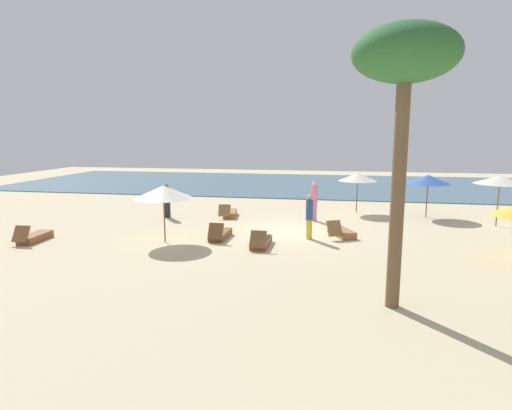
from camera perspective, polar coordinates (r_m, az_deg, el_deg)
name	(u,v)px	position (r m, az deg, el deg)	size (l,w,h in m)	color
ground_plane	(288,232)	(18.42, 4.28, -3.55)	(60.00, 60.00, 0.00)	beige
ocean_water	(312,184)	(35.13, 7.35, 2.72)	(48.00, 16.00, 0.06)	#476B7F
umbrella_0	(163,192)	(16.74, -12.14, 1.69)	(2.22, 2.22, 2.19)	brown
umbrella_2	(500,180)	(22.02, 29.55, 2.89)	(2.18, 2.18, 2.27)	olive
umbrella_3	(428,179)	(22.87, 21.80, 3.16)	(2.14, 2.14, 2.11)	brown
umbrella_4	(358,177)	(23.06, 13.29, 3.61)	(1.98, 1.98, 2.09)	brown
lounger_0	(341,232)	(17.90, 11.17, -3.54)	(1.23, 1.73, 0.74)	olive
lounger_1	(34,237)	(18.84, -27.28, -3.78)	(0.68, 1.68, 0.73)	brown
lounger_2	(220,234)	(17.24, -4.78, -3.89)	(0.62, 1.64, 0.74)	brown
lounger_3	(230,213)	(21.67, -3.51, -1.10)	(0.85, 1.76, 0.69)	olive
lounger_4	(261,242)	(16.03, 0.65, -4.87)	(0.61, 1.68, 0.71)	brown
person_0	(314,201)	(20.65, 7.70, 0.56)	(0.42, 0.42, 1.89)	#D17299
person_2	(167,201)	(21.76, -11.68, 0.57)	(0.49, 0.49, 1.69)	#26262D
person_3	(309,216)	(17.12, 7.06, -1.46)	(0.40, 0.40, 1.77)	yellow
palm_0	(405,64)	(10.58, 19.10, 17.20)	(2.38, 2.38, 6.55)	brown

